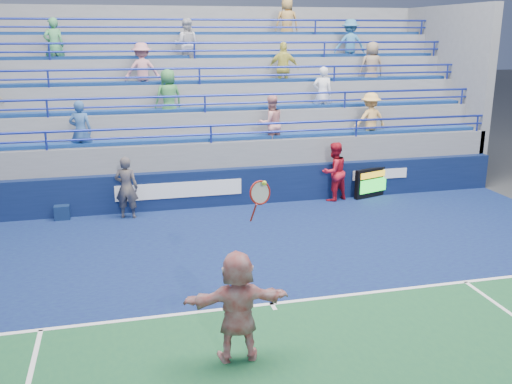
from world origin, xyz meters
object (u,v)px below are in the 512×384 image
object	(u,v)px
tennis_player	(238,306)
ball_girl	(334,172)
judge_chair	(62,211)
line_judge	(126,188)
serve_speed_board	(373,183)

from	to	relation	value
tennis_player	ball_girl	distance (m)	9.12
tennis_player	ball_girl	xyz separation A→B (m)	(4.62, 7.86, -0.01)
judge_chair	tennis_player	bearing A→B (deg)	-67.82
judge_chair	line_judge	bearing A→B (deg)	-10.76
judge_chair	tennis_player	size ratio (longest dim) A/B	0.25
serve_speed_board	tennis_player	xyz separation A→B (m)	(-5.93, -7.90, 0.44)
tennis_player	ball_girl	world-z (taller)	tennis_player
judge_chair	ball_girl	distance (m)	7.88
judge_chair	tennis_player	xyz separation A→B (m)	(3.23, -7.92, 0.67)
tennis_player	line_judge	xyz separation A→B (m)	(-1.48, 7.59, -0.03)
tennis_player	line_judge	distance (m)	7.73
serve_speed_board	judge_chair	xyz separation A→B (m)	(-9.15, 0.02, -0.23)
serve_speed_board	line_judge	size ratio (longest dim) A/B	0.75
line_judge	ball_girl	world-z (taller)	ball_girl
judge_chair	ball_girl	bearing A→B (deg)	-0.42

